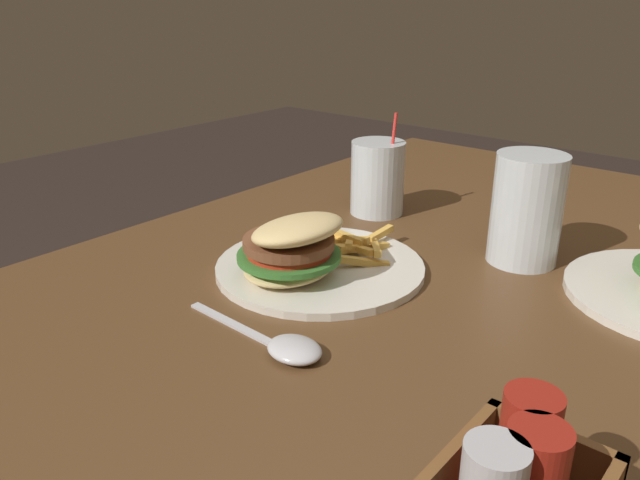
{
  "coord_description": "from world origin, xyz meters",
  "views": [
    {
      "loc": [
        0.59,
        0.26,
        1.09
      ],
      "look_at": [
        0.03,
        -0.21,
        0.8
      ],
      "focal_mm": 35.0,
      "sensor_mm": 36.0,
      "label": 1
    }
  ],
  "objects_px": {
    "juice_glass": "(377,180)",
    "spoon": "(289,347)",
    "meal_plate_near": "(307,255)",
    "beer_glass": "(526,214)"
  },
  "relations": [
    {
      "from": "meal_plate_near",
      "to": "beer_glass",
      "type": "bearing_deg",
      "value": 140.13
    },
    {
      "from": "juice_glass",
      "to": "spoon",
      "type": "height_order",
      "value": "juice_glass"
    },
    {
      "from": "meal_plate_near",
      "to": "spoon",
      "type": "relative_size",
      "value": 1.43
    },
    {
      "from": "beer_glass",
      "to": "juice_glass",
      "type": "distance_m",
      "value": 0.26
    },
    {
      "from": "meal_plate_near",
      "to": "juice_glass",
      "type": "xyz_separation_m",
      "value": [
        -0.26,
        -0.07,
        0.03
      ]
    },
    {
      "from": "beer_glass",
      "to": "spoon",
      "type": "xyz_separation_m",
      "value": [
        0.37,
        -0.08,
        -0.06
      ]
    },
    {
      "from": "spoon",
      "to": "beer_glass",
      "type": "bearing_deg",
      "value": 79.52
    },
    {
      "from": "juice_glass",
      "to": "spoon",
      "type": "bearing_deg",
      "value": 23.88
    },
    {
      "from": "spoon",
      "to": "meal_plate_near",
      "type": "bearing_deg",
      "value": 127.42
    },
    {
      "from": "meal_plate_near",
      "to": "beer_glass",
      "type": "distance_m",
      "value": 0.29
    }
  ]
}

